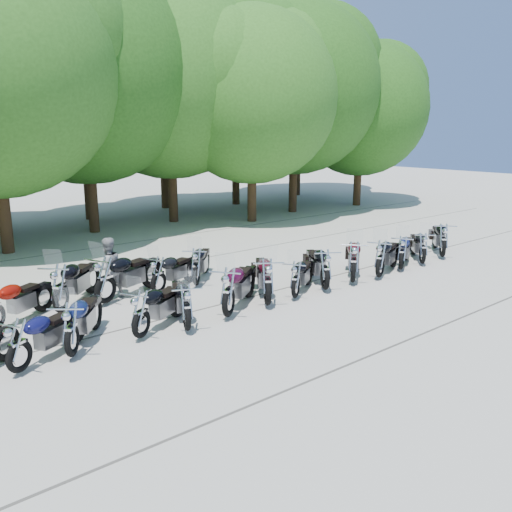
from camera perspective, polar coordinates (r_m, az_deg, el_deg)
ground at (r=13.60m, az=4.08°, el=-5.63°), size 90.00×90.00×0.00m
tree_4 at (r=24.35m, az=-17.69°, el=17.97°), size 9.13×9.13×11.20m
tree_5 at (r=26.30m, az=-9.16°, el=17.88°), size 9.04×9.04×11.10m
tree_6 at (r=26.01m, az=-0.46°, el=16.42°), size 8.00×8.00×9.82m
tree_7 at (r=29.19m, az=4.07°, el=17.19°), size 8.79×8.79×10.79m
tree_8 at (r=32.15m, az=10.95°, el=14.99°), size 7.53×7.53×9.25m
tree_12 at (r=27.88m, az=-17.85°, el=15.42°), size 7.88×7.88×9.67m
tree_13 at (r=30.99m, az=-9.94°, el=16.15°), size 8.31×8.31×10.20m
tree_14 at (r=32.08m, az=-2.21°, el=15.85°), size 8.02×8.02×9.84m
tree_15 at (r=36.74m, az=4.51°, el=17.37°), size 9.67×9.67×11.86m
motorcycle_1 at (r=10.81m, az=-23.77°, el=-8.48°), size 2.18×1.63×1.21m
motorcycle_2 at (r=11.16m, az=-18.91°, el=-7.18°), size 1.96×2.19×1.28m
motorcycle_3 at (r=11.73m, az=-12.05°, el=-5.85°), size 2.24×1.64×1.24m
motorcycle_4 at (r=11.98m, az=-7.34°, el=-5.26°), size 1.51×2.27×1.24m
motorcycle_5 at (r=12.70m, az=-2.93°, el=-3.67°), size 2.46×2.05×1.40m
motorcycle_6 at (r=13.51m, az=1.22°, el=-2.60°), size 2.06×2.48×1.41m
motorcycle_7 at (r=14.18m, az=4.21°, el=-2.37°), size 2.08×1.62×1.16m
motorcycle_8 at (r=14.93m, az=7.31°, el=-1.29°), size 1.90×2.39×1.34m
motorcycle_9 at (r=15.74m, az=10.25°, el=-0.49°), size 2.42×2.18×1.42m
motorcycle_10 at (r=16.46m, az=12.97°, el=-0.17°), size 2.45×1.58×1.33m
motorcycle_11 at (r=17.58m, az=15.14°, el=0.44°), size 2.28×1.70×1.27m
motorcycle_12 at (r=18.52m, az=17.18°, el=0.90°), size 2.02×2.00×1.23m
motorcycle_13 at (r=19.66m, az=19.12°, el=1.69°), size 2.36×2.14×1.39m
motorcycle_15 at (r=13.82m, az=-19.95°, el=-3.06°), size 2.33×2.26×1.41m
motorcycle_16 at (r=14.16m, az=-15.63°, el=-2.30°), size 2.64×1.66×1.43m
motorcycle_17 at (r=14.73m, az=-10.26°, el=-1.87°), size 2.23×1.44×1.21m
motorcycle_18 at (r=15.33m, az=-6.32°, el=-1.01°), size 2.06×2.10×1.27m
rider_1 at (r=14.74m, az=-15.31°, el=-1.26°), size 0.86×0.70×1.64m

